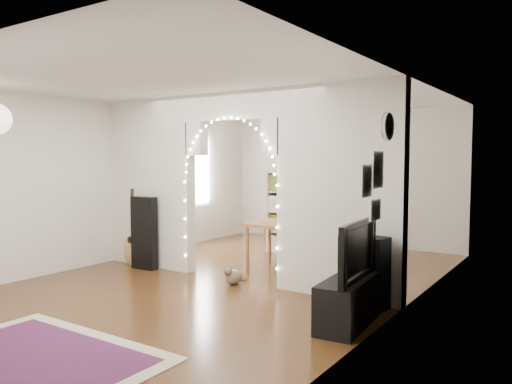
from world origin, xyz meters
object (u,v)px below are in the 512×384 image
Objects in this scene: dining_chair_right at (313,241)px; bookcase at (306,213)px; acoustic_guitar at (133,238)px; dining_chair_left at (282,236)px; media_console at (347,303)px; dining_table at (287,228)px; floor_speaker at (372,273)px.

bookcase is at bearing -71.60° from dining_chair_right.
acoustic_guitar is at bearing -100.10° from dining_chair_right.
dining_chair_left is at bearing 153.78° from bookcase.
media_console is 2.59m from dining_table.
media_console is at bearing -32.93° from dining_chair_right.
media_console is (0.00, -0.71, -0.17)m from floor_speaker.
floor_speaker is 3.47m from dining_chair_right.
acoustic_guitar is 1.26× the size of floor_speaker.
dining_chair_right is at bearing 72.21° from acoustic_guitar.
acoustic_guitar is at bearing -97.30° from dining_chair_left.
dining_table is (2.23, 1.10, 0.21)m from acoustic_guitar.
dining_table is 2.45× the size of dining_chair_right.
floor_speaker is 0.56× the size of bookcase.
bookcase is at bearing 140.68° from floor_speaker.
dining_chair_left is (-2.88, 3.47, -0.01)m from media_console.
acoustic_guitar is 0.71× the size of bookcase.
dining_table is at bearing -41.57° from dining_chair_left.
acoustic_guitar is 3.29m from dining_chair_right.
floor_speaker is 1.73× the size of dining_chair_right.
dining_chair_left is (-1.08, 1.66, -0.45)m from dining_table.
dining_table is at bearing 157.50° from floor_speaker.
dining_chair_right is (-0.37, 1.60, -0.46)m from dining_table.
media_console is 2.03× the size of dining_chair_right.
acoustic_guitar is 2.50m from dining_table.
bookcase reaches higher than dining_chair_right.
bookcase is 3.10× the size of dining_chair_right.
dining_chair_left is at bearing -160.36° from dining_chair_right.
floor_speaker is 1.64× the size of dining_chair_left.
media_console is at bearing -34.89° from dining_chair_left.
media_console is 4.04m from dining_chair_right.
dining_chair_left is 0.72m from dining_chair_right.
bookcase is 0.92m from dining_chair_left.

